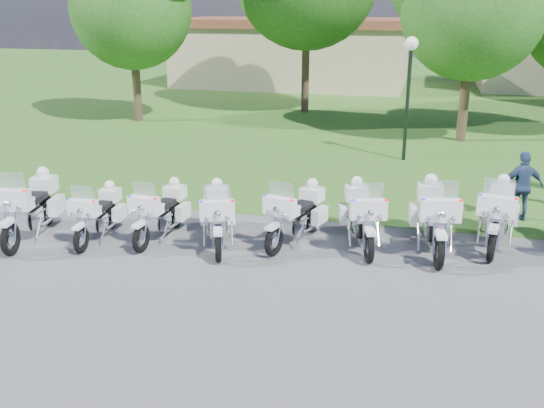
% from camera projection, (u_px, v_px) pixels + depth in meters
% --- Properties ---
extents(ground, '(100.00, 100.00, 0.00)m').
position_uv_depth(ground, '(281.00, 270.00, 12.04)').
color(ground, '#56565B').
rests_on(ground, ground).
extents(grass_lawn, '(100.00, 48.00, 0.01)m').
position_uv_depth(grass_lawn, '(386.00, 90.00, 36.84)').
color(grass_lawn, '#365B1D').
rests_on(grass_lawn, ground).
extents(motorcycle_0, '(1.15, 2.56, 1.73)m').
position_uv_depth(motorcycle_0, '(31.00, 206.00, 13.54)').
color(motorcycle_0, black).
rests_on(motorcycle_0, ground).
extents(motorcycle_1, '(0.77, 2.10, 1.41)m').
position_uv_depth(motorcycle_1, '(99.00, 213.00, 13.51)').
color(motorcycle_1, black).
rests_on(motorcycle_1, ground).
extents(motorcycle_2, '(0.81, 2.22, 1.49)m').
position_uv_depth(motorcycle_2, '(161.00, 211.00, 13.53)').
color(motorcycle_2, black).
rests_on(motorcycle_2, ground).
extents(motorcycle_3, '(1.27, 2.26, 1.58)m').
position_uv_depth(motorcycle_3, '(218.00, 215.00, 13.13)').
color(motorcycle_3, black).
rests_on(motorcycle_3, ground).
extents(motorcycle_4, '(1.18, 2.25, 1.55)m').
position_uv_depth(motorcycle_4, '(297.00, 213.00, 13.29)').
color(motorcycle_4, black).
rests_on(motorcycle_4, ground).
extents(motorcycle_5, '(1.21, 2.36, 1.63)m').
position_uv_depth(motorcycle_5, '(361.00, 215.00, 13.11)').
color(motorcycle_5, black).
rests_on(motorcycle_5, ground).
extents(motorcycle_6, '(1.06, 2.62, 1.76)m').
position_uv_depth(motorcycle_6, '(434.00, 216.00, 12.86)').
color(motorcycle_6, black).
rests_on(motorcycle_6, ground).
extents(motorcycle_7, '(1.09, 2.51, 1.70)m').
position_uv_depth(motorcycle_7, '(498.00, 213.00, 13.11)').
color(motorcycle_7, black).
rests_on(motorcycle_7, ground).
extents(lamp_post, '(0.44, 0.44, 4.03)m').
position_uv_depth(lamp_post, '(410.00, 68.00, 19.46)').
color(lamp_post, black).
rests_on(lamp_post, ground).
extents(building_west, '(14.56, 8.32, 4.10)m').
position_uv_depth(building_west, '(294.00, 52.00, 38.53)').
color(building_west, tan).
rests_on(building_west, ground).
extents(bystander_c, '(1.08, 0.68, 1.71)m').
position_uv_depth(bystander_c, '(522.00, 187.00, 14.52)').
color(bystander_c, navy).
rests_on(bystander_c, ground).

